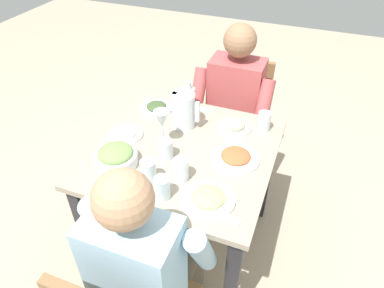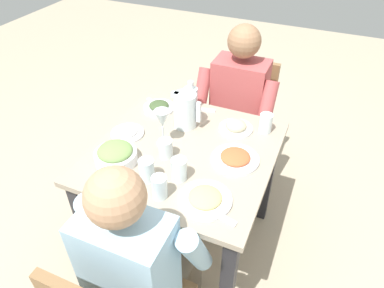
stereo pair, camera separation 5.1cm
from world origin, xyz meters
TOP-DOWN VIEW (x-y plane):
  - ground_plane at (0.00, 0.00)m, footprint 8.00×8.00m
  - dining_table at (0.00, 0.00)m, footprint 0.87×0.87m
  - chair_far at (0.09, 0.75)m, footprint 0.40×0.40m
  - diner_near at (0.07, -0.55)m, footprint 0.48×0.53m
  - diner_far at (0.09, 0.55)m, footprint 0.48×0.53m
  - water_pitcher at (-0.08, 0.19)m, footprint 0.16×0.12m
  - salad_bowl at (-0.25, -0.20)m, footprint 0.20×0.20m
  - plate_yoghurt at (-0.32, -0.01)m, footprint 0.17×0.17m
  - plate_rice_curry at (0.26, 0.02)m, footprint 0.23×0.23m
  - plate_dolmas at (-0.28, 0.28)m, footprint 0.18×0.18m
  - plate_fries at (0.22, -0.27)m, footprint 0.23×0.23m
  - plate_beans at (0.18, 0.26)m, footprint 0.18×0.18m
  - water_glass_near_right at (-0.06, -0.08)m, footprint 0.07×0.07m
  - water_glass_near_left at (-0.06, -0.25)m, footprint 0.07×0.07m
  - water_glass_far_right at (0.33, 0.30)m, footprint 0.07×0.07m
  - water_glass_far_left at (0.04, -0.32)m, footprint 0.07×0.07m
  - water_glass_by_pitcher at (0.06, -0.19)m, footprint 0.07×0.07m
  - wine_glass at (-0.11, 0.00)m, footprint 0.08×0.08m
  - oil_carafe at (-0.12, 0.37)m, footprint 0.08×0.08m
  - fork_near at (0.29, -0.32)m, footprint 0.17×0.06m
  - knife_near at (-0.31, 0.31)m, footprint 0.18×0.08m
  - fork_far at (-0.06, 0.36)m, footprint 0.17×0.06m

SIDE VIEW (x-z plane):
  - ground_plane at x=0.00m, z-range 0.00..0.00m
  - chair_far at x=0.09m, z-range 0.05..0.91m
  - dining_table at x=0.00m, z-range 0.24..0.97m
  - diner_near at x=0.07m, z-range 0.05..1.20m
  - diner_far at x=0.09m, z-range 0.05..1.20m
  - fork_near at x=0.29m, z-range 0.73..0.74m
  - knife_near at x=-0.31m, z-range 0.73..0.74m
  - fork_far at x=-0.06m, z-range 0.73..0.74m
  - plate_yoghurt at x=-0.32m, z-range 0.72..0.76m
  - plate_dolmas at x=-0.28m, z-range 0.72..0.76m
  - plate_rice_curry at x=0.26m, z-range 0.72..0.76m
  - plate_fries at x=0.22m, z-range 0.72..0.76m
  - plate_beans at x=0.18m, z-range 0.72..0.78m
  - salad_bowl at x=-0.25m, z-range 0.73..0.82m
  - water_glass_near_right at x=-0.06m, z-range 0.73..0.82m
  - water_glass_far_right at x=0.33m, z-range 0.73..0.83m
  - water_glass_far_left at x=0.04m, z-range 0.73..0.84m
  - water_glass_by_pitcher at x=0.06m, z-range 0.73..0.84m
  - water_glass_near_left at x=-0.06m, z-range 0.73..0.84m
  - oil_carafe at x=-0.12m, z-range 0.70..0.87m
  - water_pitcher at x=-0.08m, z-range 0.73..0.92m
  - wine_glass at x=-0.11m, z-range 0.77..0.97m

